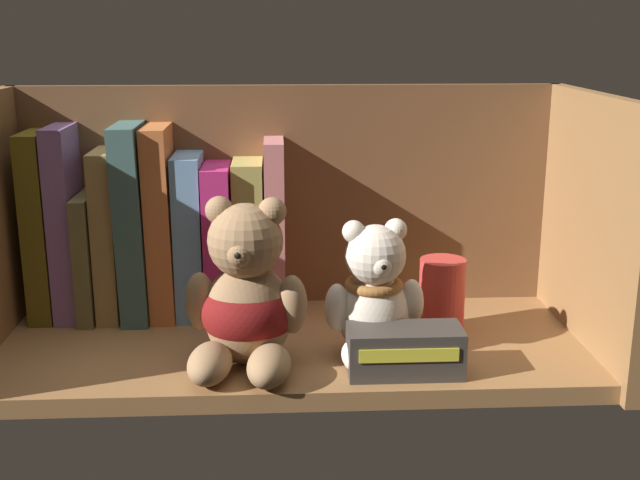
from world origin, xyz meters
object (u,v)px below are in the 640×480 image
(book_6, at_px, (191,233))
(pillar_candle, at_px, (442,296))
(book_0, at_px, (45,224))
(book_3, at_px, (112,231))
(book_4, at_px, (137,219))
(teddy_bear_smaller, at_px, (375,300))
(book_8, at_px, (249,235))
(book_5, at_px, (163,220))
(teddy_bear_larger, at_px, (247,301))
(book_1, at_px, (69,221))
(book_9, at_px, (275,225))
(book_2, at_px, (93,252))
(small_product_box, at_px, (405,351))
(book_7, at_px, (220,237))

(book_6, relative_size, pillar_candle, 2.24)
(book_0, xyz_separation_m, book_3, (0.08, 0.00, -0.01))
(book_4, distance_m, teddy_bear_smaller, 0.32)
(book_4, relative_size, teddy_bear_smaller, 1.57)
(book_3, distance_m, book_8, 0.17)
(book_5, height_order, teddy_bear_larger, book_5)
(book_1, height_order, book_4, book_4)
(book_6, distance_m, book_8, 0.07)
(book_6, relative_size, book_9, 0.92)
(book_0, bearing_deg, book_5, 0.00)
(book_4, height_order, book_8, book_4)
(book_1, relative_size, teddy_bear_smaller, 1.55)
(teddy_bear_larger, relative_size, teddy_bear_smaller, 1.19)
(book_2, xyz_separation_m, book_6, (0.12, 0.00, 0.02))
(teddy_bear_larger, bearing_deg, pillar_candle, 19.96)
(book_1, relative_size, small_product_box, 1.99)
(teddy_bear_smaller, xyz_separation_m, pillar_candle, (0.08, 0.06, -0.02))
(book_1, height_order, book_7, book_1)
(book_0, height_order, book_4, book_4)
(book_5, distance_m, book_6, 0.04)
(book_7, xyz_separation_m, book_9, (0.07, 0.00, 0.01))
(book_3, relative_size, book_9, 0.95)
(teddy_bear_smaller, distance_m, pillar_candle, 0.11)
(book_3, distance_m, teddy_bear_smaller, 0.34)
(book_0, bearing_deg, book_9, 0.00)
(book_0, height_order, teddy_bear_smaller, book_0)
(teddy_bear_larger, height_order, small_product_box, teddy_bear_larger)
(book_9, bearing_deg, book_1, 180.00)
(book_0, relative_size, book_9, 1.05)
(book_1, relative_size, book_5, 1.00)
(book_6, xyz_separation_m, small_product_box, (0.23, -0.20, -0.07))
(book_0, bearing_deg, book_6, 0.00)
(book_6, bearing_deg, book_5, 180.00)
(teddy_bear_larger, bearing_deg, book_2, 138.07)
(book_1, bearing_deg, book_9, 0.00)
(book_0, distance_m, book_9, 0.28)
(book_1, bearing_deg, teddy_bear_smaller, -24.11)
(book_9, height_order, teddy_bear_smaller, book_9)
(book_3, distance_m, book_6, 0.10)
(book_7, bearing_deg, book_9, 0.00)
(book_7, xyz_separation_m, teddy_bear_smaller, (0.17, -0.16, -0.03))
(book_9, xyz_separation_m, teddy_bear_larger, (-0.03, -0.17, -0.04))
(book_5, relative_size, pillar_candle, 2.63)
(pillar_candle, bearing_deg, book_1, 167.89)
(book_3, bearing_deg, book_4, 0.00)
(book_0, height_order, book_6, book_0)
(book_1, relative_size, pillar_candle, 2.64)
(book_2, bearing_deg, book_9, 0.00)
(book_8, height_order, teddy_bear_smaller, book_8)
(book_3, height_order, small_product_box, book_3)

